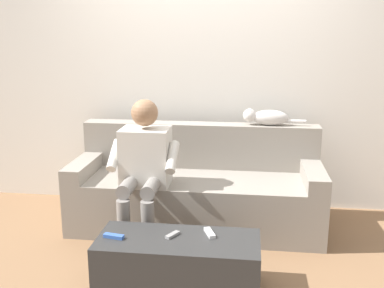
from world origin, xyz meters
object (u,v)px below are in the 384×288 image
(couch, at_px, (197,190))
(remote_blue, at_px, (114,236))
(person_solo_seated, at_px, (144,162))
(remote_white, at_px, (210,233))
(coffee_table, at_px, (178,263))
(remote_gray, at_px, (173,235))
(cat_on_backrest, at_px, (266,117))

(couch, height_order, remote_blue, couch)
(remote_blue, bearing_deg, person_solo_seated, -82.50)
(remote_white, xyz_separation_m, remote_blue, (0.61, 0.13, 0.00))
(remote_white, bearing_deg, person_solo_seated, -157.46)
(coffee_table, distance_m, remote_white, 0.28)
(couch, height_order, person_solo_seated, person_solo_seated)
(coffee_table, height_order, person_solo_seated, person_solo_seated)
(couch, bearing_deg, coffee_table, 90.00)
(person_solo_seated, distance_m, remote_blue, 0.77)
(remote_white, distance_m, remote_blue, 0.62)
(person_solo_seated, distance_m, remote_gray, 0.78)
(couch, relative_size, remote_gray, 18.32)
(coffee_table, relative_size, remote_white, 7.37)
(remote_white, bearing_deg, coffee_table, -86.38)
(couch, bearing_deg, remote_gray, 87.65)
(person_solo_seated, bearing_deg, couch, -135.67)
(couch, distance_m, remote_blue, 1.16)
(couch, xyz_separation_m, remote_blue, (0.41, 1.08, 0.06))
(coffee_table, height_order, cat_on_backrest, cat_on_backrest)
(remote_white, bearing_deg, cat_on_backrest, 140.86)
(coffee_table, bearing_deg, couch, -90.00)
(remote_gray, height_order, remote_blue, remote_blue)
(remote_gray, bearing_deg, remote_white, -46.18)
(person_solo_seated, bearing_deg, coffee_table, 118.77)
(cat_on_backrest, distance_m, remote_blue, 1.75)
(person_solo_seated, bearing_deg, cat_on_backrest, -147.15)
(coffee_table, xyz_separation_m, person_solo_seated, (0.37, -0.68, 0.47))
(couch, distance_m, remote_gray, 1.01)
(coffee_table, distance_m, remote_gray, 0.19)
(coffee_table, height_order, remote_blue, remote_blue)
(coffee_table, bearing_deg, cat_on_backrest, -114.08)
(cat_on_backrest, relative_size, remote_gray, 4.75)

